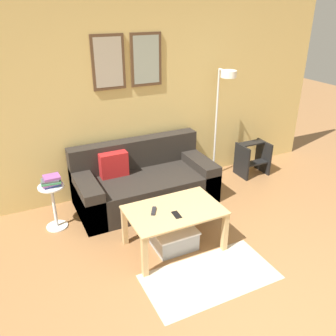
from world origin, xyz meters
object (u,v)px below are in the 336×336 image
at_px(floor_lamp, 223,100).
at_px(cell_phone, 177,215).
at_px(book_stack, 51,181).
at_px(step_stool, 253,158).
at_px(remote_control, 154,211).
at_px(couch, 144,183).
at_px(storage_bin, 174,238).
at_px(coffee_table, 174,216).
at_px(side_table, 54,203).

relative_size(floor_lamp, cell_phone, 11.71).
relative_size(book_stack, step_stool, 0.46).
distance_m(remote_control, cell_phone, 0.25).
bearing_deg(couch, storage_bin, -94.53).
height_order(coffee_table, floor_lamp, floor_lamp).
height_order(couch, storage_bin, couch).
xyz_separation_m(side_table, book_stack, (0.01, -0.00, 0.29)).
height_order(couch, coffee_table, couch).
bearing_deg(side_table, step_stool, 2.67).
distance_m(coffee_table, remote_control, 0.24).
relative_size(floor_lamp, remote_control, 10.93).
bearing_deg(coffee_table, book_stack, 138.83).
xyz_separation_m(side_table, step_stool, (3.01, 0.14, -0.06)).
xyz_separation_m(remote_control, cell_phone, (0.19, -0.16, -0.01)).
height_order(floor_lamp, step_stool, floor_lamp).
xyz_separation_m(coffee_table, side_table, (-1.10, 0.95, -0.06)).
distance_m(coffee_table, cell_phone, 0.14).
height_order(book_stack, remote_control, book_stack).
xyz_separation_m(coffee_table, remote_control, (-0.21, 0.05, 0.09)).
height_order(side_table, step_stool, side_table).
distance_m(couch, remote_control, 1.07).
height_order(storage_bin, floor_lamp, floor_lamp).
distance_m(floor_lamp, side_table, 2.62).
relative_size(couch, side_table, 3.23).
bearing_deg(couch, floor_lamp, 4.84).
distance_m(couch, coffee_table, 1.07).
relative_size(storage_bin, step_stool, 0.92).
distance_m(coffee_table, floor_lamp, 1.97).
bearing_deg(remote_control, book_stack, 164.54).
distance_m(cell_phone, step_stool, 2.29).
bearing_deg(remote_control, storage_bin, 14.49).
height_order(couch, step_stool, couch).
bearing_deg(floor_lamp, step_stool, -7.82).
bearing_deg(side_table, storage_bin, -41.14).
bearing_deg(couch, side_table, -174.64).
distance_m(side_table, step_stool, 3.02).
relative_size(coffee_table, side_table, 1.80).
bearing_deg(side_table, cell_phone, -44.66).
bearing_deg(floor_lamp, couch, -175.16).
height_order(side_table, book_stack, book_stack).
bearing_deg(cell_phone, couch, 87.94).
bearing_deg(remote_control, couch, 104.01).
height_order(cell_phone, step_stool, step_stool).
xyz_separation_m(floor_lamp, remote_control, (-1.56, -1.12, -0.73)).
height_order(remote_control, step_stool, step_stool).
bearing_deg(storage_bin, coffee_table, 62.27).
distance_m(storage_bin, side_table, 1.47).
bearing_deg(coffee_table, cell_phone, -104.91).
xyz_separation_m(side_table, remote_control, (0.89, -0.90, 0.16)).
relative_size(coffee_table, step_stool, 1.99).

